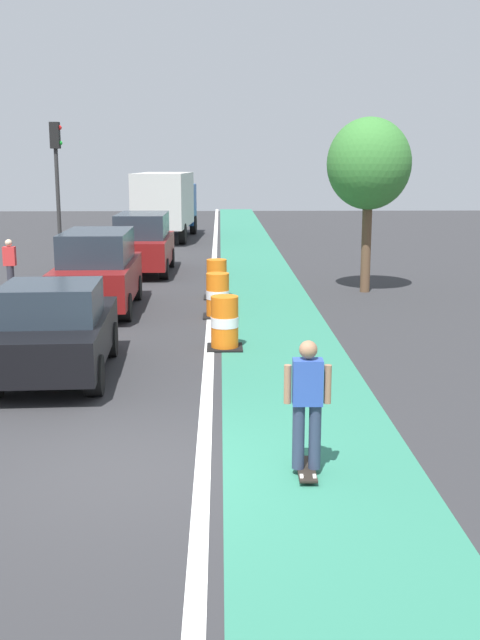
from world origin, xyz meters
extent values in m
plane|color=#2D2D30|center=(0.00, 0.00, 0.00)|extent=(100.00, 100.00, 0.00)
cube|color=#2D755B|center=(2.40, 12.00, 0.00)|extent=(2.50, 80.00, 0.01)
cube|color=silver|center=(0.90, 12.00, 0.01)|extent=(0.20, 80.00, 0.01)
cube|color=black|center=(2.17, -0.16, 0.07)|extent=(0.24, 0.81, 0.02)
cylinder|color=silver|center=(2.24, -0.42, 0.06)|extent=(0.04, 0.11, 0.11)
cylinder|color=silver|center=(2.09, -0.42, 0.06)|extent=(0.04, 0.11, 0.11)
cylinder|color=silver|center=(2.26, 0.10, 0.06)|extent=(0.04, 0.11, 0.11)
cylinder|color=silver|center=(2.10, 0.10, 0.06)|extent=(0.04, 0.11, 0.11)
cylinder|color=#2D3851|center=(2.27, -0.16, 0.49)|extent=(0.15, 0.15, 0.82)
cylinder|color=#2D3851|center=(2.07, -0.15, 0.49)|extent=(0.15, 0.15, 0.82)
cube|color=#2D4CA5|center=(2.17, -0.16, 1.18)|extent=(0.37, 0.23, 0.56)
cylinder|color=#9E7051|center=(2.41, -0.16, 1.15)|extent=(0.09, 0.09, 0.48)
cylinder|color=#9E7051|center=(1.93, -0.15, 1.15)|extent=(0.09, 0.09, 0.48)
sphere|color=#9E7051|center=(2.17, -0.16, 1.58)|extent=(0.22, 0.22, 0.22)
cube|color=black|center=(-1.82, 4.36, 0.70)|extent=(2.02, 4.18, 0.72)
cube|color=#232D38|center=(-1.80, 4.11, 1.38)|extent=(1.69, 1.79, 0.64)
cylinder|color=black|center=(-2.69, 5.59, 0.34)|extent=(0.31, 0.69, 0.68)
cylinder|color=black|center=(-1.05, 5.67, 0.34)|extent=(0.31, 0.69, 0.68)
cylinder|color=black|center=(-0.94, 3.13, 0.34)|extent=(0.31, 0.69, 0.68)
cube|color=maroon|center=(-2.00, 10.41, 0.79)|extent=(1.92, 4.63, 0.90)
cube|color=#232D38|center=(-2.00, 10.41, 1.64)|extent=(1.67, 2.88, 0.80)
cylinder|color=black|center=(-2.84, 11.82, 0.34)|extent=(0.29, 0.68, 0.68)
cylinder|color=black|center=(-1.20, 11.85, 0.34)|extent=(0.29, 0.68, 0.68)
cylinder|color=black|center=(-2.79, 8.97, 0.34)|extent=(0.29, 0.68, 0.68)
cylinder|color=black|center=(-1.15, 9.00, 0.34)|extent=(0.29, 0.68, 0.68)
cube|color=maroon|center=(-1.51, 17.01, 0.79)|extent=(1.86, 4.61, 0.90)
cube|color=#232D38|center=(-1.51, 17.01, 1.64)|extent=(1.63, 2.86, 0.80)
cylinder|color=black|center=(-2.32, 18.44, 0.34)|extent=(0.28, 0.68, 0.68)
cylinder|color=black|center=(-0.68, 18.43, 0.34)|extent=(0.28, 0.68, 0.68)
cylinder|color=black|center=(-2.33, 15.59, 0.34)|extent=(0.28, 0.68, 0.68)
cylinder|color=black|center=(-0.69, 15.58, 0.34)|extent=(0.28, 0.68, 0.68)
cylinder|color=orange|center=(1.22, 6.23, 0.25)|extent=(0.56, 0.56, 0.42)
cylinder|color=white|center=(1.22, 6.23, 0.57)|extent=(0.57, 0.57, 0.21)
cylinder|color=orange|center=(1.22, 6.23, 0.88)|extent=(0.56, 0.56, 0.42)
cube|color=black|center=(1.22, 6.23, 0.02)|extent=(0.73, 0.73, 0.04)
cylinder|color=orange|center=(1.07, 9.44, 0.25)|extent=(0.56, 0.56, 0.42)
cylinder|color=white|center=(1.07, 9.44, 0.57)|extent=(0.57, 0.57, 0.21)
cylinder|color=orange|center=(1.07, 9.44, 0.88)|extent=(0.56, 0.56, 0.42)
cube|color=black|center=(1.07, 9.44, 0.02)|extent=(0.73, 0.73, 0.04)
cylinder|color=orange|center=(1.03, 12.08, 0.25)|extent=(0.56, 0.56, 0.42)
cylinder|color=white|center=(1.03, 12.08, 0.57)|extent=(0.57, 0.57, 0.21)
cylinder|color=orange|center=(1.03, 12.08, 0.88)|extent=(0.56, 0.56, 0.42)
cube|color=black|center=(1.03, 12.08, 0.02)|extent=(0.73, 0.73, 0.04)
cube|color=beige|center=(-1.53, 27.58, 1.98)|extent=(2.65, 5.74, 2.50)
cube|color=#19478C|center=(-1.28, 31.42, 1.53)|extent=(2.32, 2.04, 2.10)
cylinder|color=black|center=(-2.32, 31.29, 0.48)|extent=(0.36, 0.98, 0.96)
cylinder|color=black|center=(-0.27, 31.16, 0.48)|extent=(0.36, 0.98, 0.96)
cylinder|color=black|center=(-2.65, 26.25, 0.48)|extent=(0.36, 0.98, 0.96)
cylinder|color=black|center=(-0.59, 26.12, 0.48)|extent=(0.36, 0.98, 0.96)
cylinder|color=#2D2D2D|center=(-4.60, 18.38, 2.10)|extent=(0.14, 0.14, 4.20)
cube|color=black|center=(-4.60, 18.38, 4.65)|extent=(0.32, 0.32, 0.90)
sphere|color=red|center=(-4.43, 18.38, 4.91)|extent=(0.16, 0.16, 0.16)
sphere|color=green|center=(-4.43, 18.38, 4.39)|extent=(0.16, 0.16, 0.16)
cylinder|color=#33333D|center=(-4.85, 12.67, 0.43)|extent=(0.20, 0.20, 0.86)
cube|color=red|center=(-4.85, 12.67, 1.13)|extent=(0.34, 0.20, 0.54)
sphere|color=beige|center=(-4.85, 12.67, 1.51)|extent=(0.20, 0.20, 0.20)
cylinder|color=brown|center=(5.39, 13.01, 1.30)|extent=(0.28, 0.28, 2.60)
ellipsoid|color=#387A33|center=(5.39, 13.01, 3.70)|extent=(2.40, 2.40, 2.60)
camera|label=1|loc=(1.13, -8.83, 3.77)|focal=42.43mm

